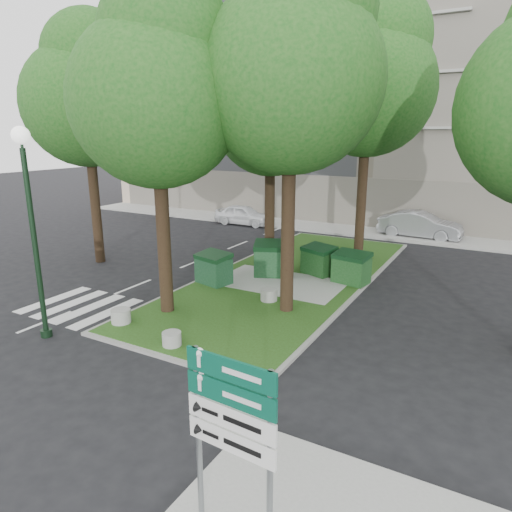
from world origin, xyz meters
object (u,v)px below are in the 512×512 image
Objects in this scene: tree_street_left at (87,91)px; dumpster_a at (214,268)px; tree_median_near_left at (159,84)px; litter_bin at (362,268)px; car_silver at (420,225)px; bollard_mid at (269,295)px; directional_sign at (232,422)px; tree_median_far at (371,75)px; street_lamp at (30,210)px; dumpster_b at (273,259)px; tree_median_near_right at (295,60)px; bollard_left at (121,316)px; car_white at (244,215)px; bollard_right at (172,339)px; dumpster_c at (319,260)px; dumpster_d at (351,268)px; tree_median_mid at (273,106)px.

tree_street_left is 7.05× the size of dumpster_a.
tree_median_near_left is 0.96× the size of tree_street_left.
car_silver is at bearing 85.74° from litter_bin.
directional_sign is at bearing -65.47° from bollard_mid.
street_lamp is at bearing -114.45° from tree_median_far.
tree_median_near_left is 1.73× the size of street_lamp.
dumpster_b is at bearing -119.76° from tree_median_far.
tree_median_near_right is at bearing 113.30° from directional_sign.
car_white reaches higher than bollard_left.
tree_median_far reaches higher than bollard_right.
tree_median_near_right is 7.15× the size of dumpster_c.
dumpster_d is (4.41, 5.82, -6.58)m from tree_median_near_left.
tree_median_far is 8.98m from dumpster_b.
tree_median_near_left reaches higher than bollard_mid.
bollard_right is at bearing -49.82° from tree_median_near_left.
directional_sign is at bearing -88.37° from dumpster_b.
tree_street_left reaches higher than bollard_right.
litter_bin is (4.04, 0.36, -6.50)m from tree_median_mid.
tree_street_left is at bearing -158.51° from dumpster_d.
tree_median_mid is 12.38m from car_silver.
bollard_left is at bearing -92.49° from dumpster_c.
car_silver is at bearing 79.14° from bollard_right.
tree_median_mid is 10.57m from street_lamp.
tree_median_near_left is at bearing -150.26° from tree_median_near_right.
tree_street_left is at bearing 126.01° from street_lamp.
dumpster_a is at bearing 166.41° from bollard_mid.
dumpster_d is at bearing -79.05° from tree_median_far.
tree_median_mid is 1.64× the size of street_lamp.
directional_sign is at bearing -44.90° from tree_median_near_left.
dumpster_c is at bearing 98.72° from tree_median_near_right.
tree_street_left reaches higher than litter_bin.
directional_sign is (13.59, -10.07, -5.60)m from tree_street_left.
dumpster_b is 3.09× the size of bollard_left.
tree_median_near_left is 7.80m from bollard_mid.
dumpster_a reaches higher than bollard_left.
tree_median_near_right is 2.47× the size of car_silver.
car_white is at bearing 157.74° from dumpster_c.
bollard_left is (-0.69, -1.58, -6.98)m from tree_median_near_left.
dumpster_b reaches higher than dumpster_d.
dumpster_b reaches higher than dumpster_c.
bollard_left is 5.12m from bollard_mid.
car_white is at bearing 129.79° from dumpster_a.
directional_sign is (8.69, -3.32, -1.78)m from street_lamp.
street_lamp reaches higher than car_silver.
dumpster_b is 3.06m from bollard_mid.
dumpster_d is (3.91, -0.68, -6.24)m from tree_median_mid.
bollard_left is at bearing 164.02° from car_silver.
tree_median_far is 12.29m from tree_street_left.
bollard_right is (0.50, -7.26, -0.51)m from dumpster_b.
tree_median_far reaches higher than bollard_left.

